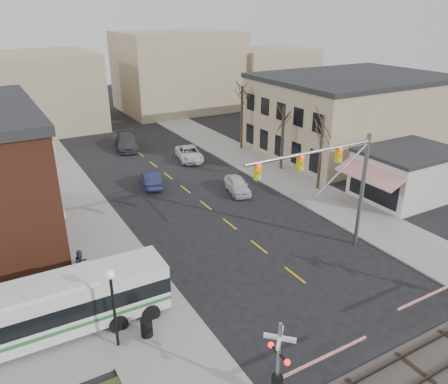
{
  "coord_description": "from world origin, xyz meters",
  "views": [
    {
      "loc": [
        -15.24,
        -15.73,
        15.33
      ],
      "look_at": [
        -1.34,
        8.54,
        3.5
      ],
      "focal_mm": 35.0,
      "sensor_mm": 36.0,
      "label": 1
    }
  ],
  "objects_px": {
    "car_b": "(151,179)",
    "car_d": "(127,142)",
    "rr_crossing_west": "(287,360)",
    "pedestrian_far": "(81,264)",
    "transit_bus": "(51,308)",
    "car_c": "(189,154)",
    "car_a": "(237,185)",
    "trash_bin": "(147,328)",
    "street_lamp": "(112,293)",
    "traffic_signal_mast": "(335,175)",
    "pedestrian_near": "(160,292)"
  },
  "relations": [
    {
      "from": "car_a",
      "to": "car_d",
      "type": "distance_m",
      "value": 18.29
    },
    {
      "from": "car_b",
      "to": "traffic_signal_mast",
      "type": "bearing_deg",
      "value": 122.15
    },
    {
      "from": "car_b",
      "to": "car_c",
      "type": "xyz_separation_m",
      "value": [
        6.38,
        5.2,
        0.0
      ]
    },
    {
      "from": "transit_bus",
      "to": "pedestrian_far",
      "type": "distance_m",
      "value": 5.13
    },
    {
      "from": "transit_bus",
      "to": "car_b",
      "type": "xyz_separation_m",
      "value": [
        11.53,
        16.55,
        -1.0
      ]
    },
    {
      "from": "rr_crossing_west",
      "to": "street_lamp",
      "type": "relative_size",
      "value": 1.3
    },
    {
      "from": "traffic_signal_mast",
      "to": "rr_crossing_west",
      "type": "bearing_deg",
      "value": -140.2
    },
    {
      "from": "rr_crossing_west",
      "to": "pedestrian_near",
      "type": "xyz_separation_m",
      "value": [
        -2.29,
        8.21,
        -0.95
      ]
    },
    {
      "from": "rr_crossing_west",
      "to": "car_c",
      "type": "relative_size",
      "value": 1.1
    },
    {
      "from": "car_a",
      "to": "trash_bin",
      "type": "bearing_deg",
      "value": -119.79
    },
    {
      "from": "pedestrian_near",
      "to": "car_d",
      "type": "bearing_deg",
      "value": 8.28
    },
    {
      "from": "car_b",
      "to": "trash_bin",
      "type": "bearing_deg",
      "value": 81.74
    },
    {
      "from": "car_b",
      "to": "street_lamp",
      "type": "bearing_deg",
      "value": 77.93
    },
    {
      "from": "car_b",
      "to": "car_d",
      "type": "distance_m",
      "value": 12.67
    },
    {
      "from": "pedestrian_near",
      "to": "rr_crossing_west",
      "type": "bearing_deg",
      "value": -141.37
    },
    {
      "from": "traffic_signal_mast",
      "to": "pedestrian_near",
      "type": "relative_size",
      "value": 5.27
    },
    {
      "from": "trash_bin",
      "to": "car_d",
      "type": "height_order",
      "value": "car_d"
    },
    {
      "from": "car_a",
      "to": "transit_bus",
      "type": "bearing_deg",
      "value": -132.22
    },
    {
      "from": "traffic_signal_mast",
      "to": "car_d",
      "type": "bearing_deg",
      "value": 97.8
    },
    {
      "from": "pedestrian_near",
      "to": "trash_bin",
      "type": "bearing_deg",
      "value": 164.25
    },
    {
      "from": "car_c",
      "to": "pedestrian_near",
      "type": "bearing_deg",
      "value": -106.26
    },
    {
      "from": "rr_crossing_west",
      "to": "car_a",
      "type": "distance_m",
      "value": 22.42
    },
    {
      "from": "car_c",
      "to": "pedestrian_near",
      "type": "xyz_separation_m",
      "value": [
        -12.4,
        -22.27,
        0.31
      ]
    },
    {
      "from": "transit_bus",
      "to": "car_b",
      "type": "bearing_deg",
      "value": 55.15
    },
    {
      "from": "car_c",
      "to": "trash_bin",
      "type": "bearing_deg",
      "value": -107.1
    },
    {
      "from": "trash_bin",
      "to": "pedestrian_far",
      "type": "height_order",
      "value": "pedestrian_far"
    },
    {
      "from": "rr_crossing_west",
      "to": "car_b",
      "type": "distance_m",
      "value": 25.58
    },
    {
      "from": "car_a",
      "to": "pedestrian_near",
      "type": "height_order",
      "value": "pedestrian_near"
    },
    {
      "from": "street_lamp",
      "to": "car_d",
      "type": "distance_m",
      "value": 33.34
    },
    {
      "from": "street_lamp",
      "to": "car_c",
      "type": "xyz_separation_m",
      "value": [
        15.41,
        24.11,
        -2.48
      ]
    },
    {
      "from": "car_a",
      "to": "pedestrian_near",
      "type": "relative_size",
      "value": 2.28
    },
    {
      "from": "transit_bus",
      "to": "car_c",
      "type": "relative_size",
      "value": 2.3
    },
    {
      "from": "car_d",
      "to": "pedestrian_far",
      "type": "height_order",
      "value": "pedestrian_far"
    },
    {
      "from": "car_d",
      "to": "pedestrian_near",
      "type": "height_order",
      "value": "pedestrian_near"
    },
    {
      "from": "traffic_signal_mast",
      "to": "car_d",
      "type": "height_order",
      "value": "traffic_signal_mast"
    },
    {
      "from": "pedestrian_near",
      "to": "pedestrian_far",
      "type": "height_order",
      "value": "pedestrian_far"
    },
    {
      "from": "car_a",
      "to": "pedestrian_near",
      "type": "xyz_separation_m",
      "value": [
        -12.2,
        -11.87,
        0.32
      ]
    },
    {
      "from": "transit_bus",
      "to": "street_lamp",
      "type": "height_order",
      "value": "street_lamp"
    },
    {
      "from": "traffic_signal_mast",
      "to": "street_lamp",
      "type": "bearing_deg",
      "value": -173.77
    },
    {
      "from": "rr_crossing_west",
      "to": "trash_bin",
      "type": "distance_m",
      "value": 7.5
    },
    {
      "from": "transit_bus",
      "to": "pedestrian_far",
      "type": "height_order",
      "value": "transit_bus"
    },
    {
      "from": "rr_crossing_west",
      "to": "traffic_signal_mast",
      "type": "bearing_deg",
      "value": 39.8
    },
    {
      "from": "rr_crossing_west",
      "to": "pedestrian_far",
      "type": "height_order",
      "value": "rr_crossing_west"
    },
    {
      "from": "traffic_signal_mast",
      "to": "pedestrian_far",
      "type": "relative_size",
      "value": 5.15
    },
    {
      "from": "rr_crossing_west",
      "to": "pedestrian_far",
      "type": "xyz_separation_m",
      "value": [
        -5.38,
        13.2,
        -0.93
      ]
    },
    {
      "from": "car_d",
      "to": "pedestrian_near",
      "type": "xyz_separation_m",
      "value": [
        -7.79,
        -29.61,
        0.17
      ]
    },
    {
      "from": "trash_bin",
      "to": "car_c",
      "type": "distance_m",
      "value": 27.9
    },
    {
      "from": "car_a",
      "to": "pedestrian_far",
      "type": "height_order",
      "value": "pedestrian_far"
    },
    {
      "from": "transit_bus",
      "to": "car_d",
      "type": "bearing_deg",
      "value": 65.43
    },
    {
      "from": "transit_bus",
      "to": "traffic_signal_mast",
      "type": "relative_size",
      "value": 1.23
    }
  ]
}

